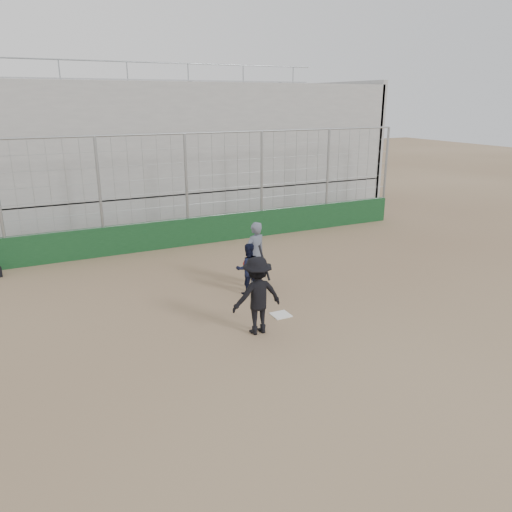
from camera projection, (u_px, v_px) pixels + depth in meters
name	position (u px, v px, depth m)	size (l,w,h in m)	color
ground	(281.00, 315.00, 12.38)	(90.00, 90.00, 0.00)	brown
home_plate	(281.00, 315.00, 12.38)	(0.44, 0.44, 0.02)	white
backstop	(188.00, 219.00, 18.08)	(18.10, 0.25, 4.04)	#11371A
bleachers	(149.00, 152.00, 21.73)	(20.25, 6.70, 6.98)	gray
batter_at_plate	(257.00, 295.00, 11.23)	(1.18, 0.78, 1.96)	black
catcher_crouched	(248.00, 277.00, 13.64)	(0.74, 0.60, 0.99)	black
umpire	(255.00, 258.00, 14.04)	(0.69, 0.45, 1.71)	#515867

